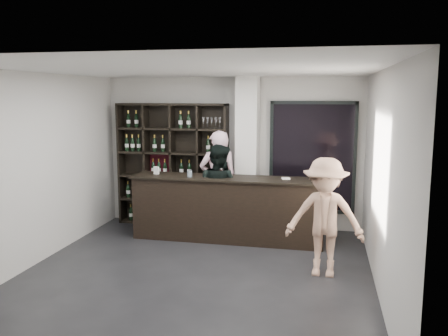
% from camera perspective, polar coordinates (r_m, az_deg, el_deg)
% --- Properties ---
extents(floor, '(5.00, 5.50, 0.01)m').
position_cam_1_polar(floor, '(6.99, -3.53, -12.78)').
color(floor, black).
rests_on(floor, ground).
extents(wine_shelf, '(2.20, 0.35, 2.40)m').
position_cam_1_polar(wine_shelf, '(9.39, -6.18, 0.41)').
color(wine_shelf, black).
rests_on(wine_shelf, floor).
extents(structural_column, '(0.40, 0.40, 2.90)m').
position_cam_1_polar(structural_column, '(8.91, 2.81, 1.62)').
color(structural_column, silver).
rests_on(structural_column, floor).
extents(glass_panel, '(1.60, 0.08, 2.10)m').
position_cam_1_polar(glass_panel, '(9.02, 10.58, 1.25)').
color(glass_panel, black).
rests_on(glass_panel, floor).
extents(tasting_counter, '(3.43, 0.71, 1.13)m').
position_cam_1_polar(tasting_counter, '(8.41, 0.47, -4.92)').
color(tasting_counter, black).
rests_on(tasting_counter, floor).
extents(taster_pink, '(0.81, 0.66, 1.92)m').
position_cam_1_polar(taster_pink, '(8.82, -0.69, -1.67)').
color(taster_pink, '#F8C7D7').
rests_on(taster_pink, floor).
extents(taster_black, '(1.01, 0.92, 1.70)m').
position_cam_1_polar(taster_black, '(8.48, -0.69, -2.84)').
color(taster_black, black).
rests_on(taster_black, floor).
extents(customer, '(1.14, 0.71, 1.70)m').
position_cam_1_polar(customer, '(6.87, 12.03, -5.84)').
color(customer, tan).
rests_on(customer, floor).
extents(wine_glass, '(0.11, 0.11, 0.20)m').
position_cam_1_polar(wine_glass, '(8.23, -0.30, -0.52)').
color(wine_glass, white).
rests_on(wine_glass, tasting_counter).
extents(spit_cup, '(0.10, 0.10, 0.12)m').
position_cam_1_polar(spit_cup, '(8.34, -4.15, -0.69)').
color(spit_cup, '#ADC3D2').
rests_on(spit_cup, tasting_counter).
extents(napkin_stack, '(0.16, 0.16, 0.02)m').
position_cam_1_polar(napkin_stack, '(8.19, 7.45, -1.26)').
color(napkin_stack, white).
rests_on(napkin_stack, tasting_counter).
extents(card_stand, '(0.10, 0.07, 0.14)m').
position_cam_1_polar(card_stand, '(8.71, -8.14, -0.29)').
color(card_stand, white).
rests_on(card_stand, tasting_counter).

